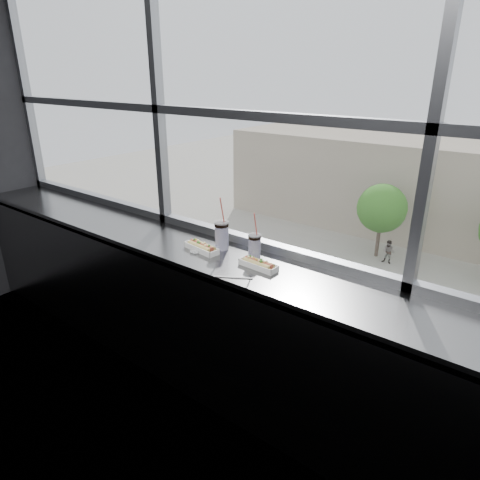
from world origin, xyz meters
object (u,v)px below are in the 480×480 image
Objects in this scene: soda_cup_left at (222,234)px; pedestrian_a at (389,250)px; wrapper at (194,252)px; car_near_a at (199,272)px; soda_cup_right at (254,246)px; tree_left at (382,208)px; hotdog_tray_right at (259,264)px; car_near_c at (461,367)px; loose_straw at (233,277)px; hotdog_tray_left at (202,247)px; car_near_b at (348,327)px.

soda_cup_left is 0.18× the size of pedestrian_a.
wrapper is 25.14m from car_near_a.
tree_left is (-8.64, 28.19, -8.33)m from soda_cup_right.
hotdog_tray_right is 0.12× the size of pedestrian_a.
pedestrian_a reaches higher than car_near_c.
wrapper is at bearing 133.19° from loose_straw.
tree_left is at bearing 106.52° from soda_cup_left.
hotdog_tray_left reaches higher than car_near_b.
hotdog_tray_left is 0.05× the size of car_near_c.
car_near_a is at bearing -121.44° from tree_left.
soda_cup_left is at bearing 60.43° from wrapper.
soda_cup_right is 20.45m from car_near_b.
hotdog_tray_left is 3.25× the size of wrapper.
car_near_b is (10.37, 0.00, -0.07)m from car_near_a.
loose_straw is 0.11× the size of pedestrian_a.
hotdog_tray_left is at bearing -73.71° from tree_left.
tree_left is at bearing 14.89° from car_near_b.
soda_cup_right reaches higher than pedestrian_a.
wrapper is at bearing -168.15° from hotdog_tray_right.
tree_left is at bearing -32.53° from car_near_a.
soda_cup_right is at bearing 139.71° from hotdog_tray_right.
hotdog_tray_right is 19.68m from car_near_c.
soda_cup_right is (0.37, 0.11, 0.07)m from hotdog_tray_left.
tree_left is at bearing 145.18° from pedestrian_a.
hotdog_tray_right is at bearing 9.63° from hotdog_tray_left.
loose_straw reaches higher than tree_left.
soda_cup_left is at bearing -161.10° from car_near_b.
car_near_a is at bearing 90.69° from car_near_b.
car_near_c is 14.92m from tree_left.
pedestrian_a is (-7.19, 27.37, -11.10)m from soda_cup_left.
car_near_c is (15.76, 0.00, -0.03)m from car_near_a.
hotdog_tray_left is at bearing 78.82° from wrapper.
car_near_a is (-15.59, 16.36, -11.01)m from wrapper.
loose_straw is 0.04× the size of car_near_b.
hotdog_tray_right is 0.81× the size of soda_cup_right.
soda_cup_left is 0.07× the size of tree_left.
car_near_c is (0.16, 16.36, -11.04)m from wrapper.
hotdog_tray_right is 20.52m from car_near_b.
tree_left is at bearing 107.04° from soda_cup_right.
tree_left is (-8.74, 28.28, -8.27)m from hotdog_tray_right.
soda_cup_right is 30.46m from pedestrian_a.
soda_cup_left reaches higher than loose_straw.
car_near_b is (-5.71, 16.28, -11.09)m from hotdog_tray_right.
tree_left reaches higher than car_near_a.
tree_left is at bearing 106.23° from wrapper.
car_near_c is at bearing 97.36° from hotdog_tray_left.
car_near_b is at bearing 109.10° from soda_cup_right.
wrapper is at bearing -137.46° from car_near_a.
loose_straw is at bearing -16.75° from wrapper.
tree_left reaches higher than car_near_c.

